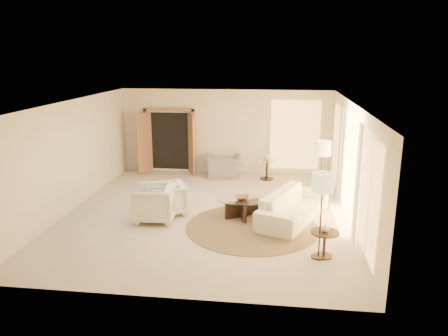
# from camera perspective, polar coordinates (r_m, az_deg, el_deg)

# --- Properties ---
(room) EXTENTS (7.04, 8.04, 2.83)m
(room) POSITION_cam_1_polar(r_m,az_deg,el_deg) (10.75, -2.38, 1.07)
(room) COLOR beige
(room) RESTS_ON ground
(windows_right) EXTENTS (0.10, 6.40, 2.40)m
(windows_right) POSITION_cam_1_polar(r_m,az_deg,el_deg) (10.85, 15.98, 0.36)
(windows_right) COLOR #FFC266
(windows_right) RESTS_ON room
(window_back_corner) EXTENTS (1.70, 0.10, 2.40)m
(window_back_corner) POSITION_cam_1_polar(r_m,az_deg,el_deg) (14.50, 9.27, 4.26)
(window_back_corner) COLOR #FFC266
(window_back_corner) RESTS_ON room
(curtains_right) EXTENTS (0.06, 5.20, 2.60)m
(curtains_right) POSITION_cam_1_polar(r_m,az_deg,el_deg) (11.72, 15.09, 1.22)
(curtains_right) COLOR beige
(curtains_right) RESTS_ON room
(french_doors) EXTENTS (1.95, 0.66, 2.16)m
(french_doors) POSITION_cam_1_polar(r_m,az_deg,el_deg) (14.87, -7.18, 3.49)
(french_doors) COLOR #A17051
(french_doors) RESTS_ON room
(area_rug) EXTENTS (3.52, 3.52, 0.01)m
(area_rug) POSITION_cam_1_polar(r_m,az_deg,el_deg) (10.31, 3.67, -7.71)
(area_rug) COLOR #3E2E1B
(area_rug) RESTS_ON room
(sofa) EXTENTS (1.87, 2.65, 0.72)m
(sofa) POSITION_cam_1_polar(r_m,az_deg,el_deg) (10.72, 9.05, -4.94)
(sofa) COLOR silver
(sofa) RESTS_ON room
(armchair_left) EXTENTS (1.05, 1.08, 0.86)m
(armchair_left) POSITION_cam_1_polar(r_m,az_deg,el_deg) (11.11, -7.34, -3.78)
(armchair_left) COLOR silver
(armchair_left) RESTS_ON room
(armchair_right) EXTENTS (0.92, 0.97, 0.96)m
(armchair_right) POSITION_cam_1_polar(r_m,az_deg,el_deg) (10.69, -9.06, -4.34)
(armchair_right) COLOR silver
(armchair_right) RESTS_ON room
(accent_chair) EXTENTS (1.16, 0.83, 0.95)m
(accent_chair) POSITION_cam_1_polar(r_m,az_deg,el_deg) (14.24, -0.04, 0.66)
(accent_chair) COLOR gray
(accent_chair) RESTS_ON room
(coffee_table) EXTENTS (1.59, 1.59, 0.45)m
(coffee_table) POSITION_cam_1_polar(r_m,az_deg,el_deg) (10.84, 2.37, -4.98)
(coffee_table) COLOR black
(coffee_table) RESTS_ON room
(end_table) EXTENTS (0.56, 0.56, 0.53)m
(end_table) POSITION_cam_1_polar(r_m,az_deg,el_deg) (8.99, 13.00, -9.09)
(end_table) COLOR black
(end_table) RESTS_ON room
(side_table) EXTENTS (0.56, 0.56, 0.66)m
(side_table) POSITION_cam_1_polar(r_m,az_deg,el_deg) (14.07, 5.60, 0.09)
(side_table) COLOR #2E2517
(side_table) RESTS_ON room
(floor_lamp_near) EXTENTS (0.43, 0.43, 1.78)m
(floor_lamp_near) POSITION_cam_1_polar(r_m,az_deg,el_deg) (11.44, 12.74, 2.14)
(floor_lamp_near) COLOR #2E2517
(floor_lamp_near) RESTS_ON room
(floor_lamp_far) EXTENTS (0.42, 0.42, 1.74)m
(floor_lamp_far) POSITION_cam_1_polar(r_m,az_deg,el_deg) (8.53, 12.75, -2.36)
(floor_lamp_far) COLOR #2E2517
(floor_lamp_far) RESTS_ON room
(bowl) EXTENTS (0.39, 0.39, 0.08)m
(bowl) POSITION_cam_1_polar(r_m,az_deg,el_deg) (10.77, 2.38, -3.93)
(bowl) COLOR brown
(bowl) RESTS_ON coffee_table
(end_vase) EXTENTS (0.18, 0.18, 0.16)m
(end_vase) POSITION_cam_1_polar(r_m,az_deg,el_deg) (8.89, 13.09, -7.64)
(end_vase) COLOR silver
(end_vase) RESTS_ON end_table
(side_vase) EXTENTS (0.25, 0.25, 0.25)m
(side_vase) POSITION_cam_1_polar(r_m,az_deg,el_deg) (13.98, 5.64, 1.58)
(side_vase) COLOR silver
(side_vase) RESTS_ON side_table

